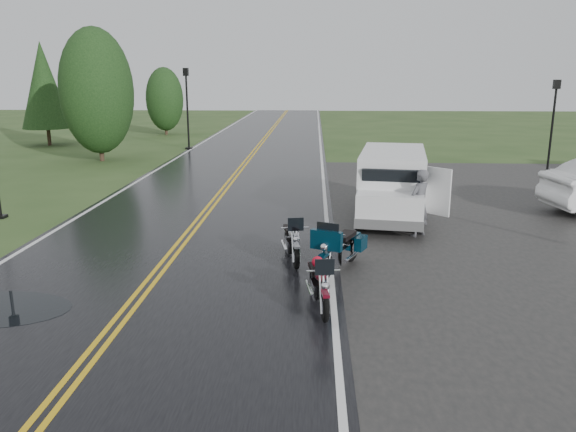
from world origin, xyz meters
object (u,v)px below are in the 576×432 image
object	(u,v)px
motorcycle_red	(325,295)
motorcycle_silver	(296,247)
van_white	(361,195)
lamp_post_far_left	(187,109)
lamp_post_far_right	(552,127)
person_at_van	(419,204)
motorcycle_teal	(325,256)

from	to	relation	value
motorcycle_red	motorcycle_silver	bearing A→B (deg)	94.27
van_white	lamp_post_far_left	bearing A→B (deg)	125.14
motorcycle_red	motorcycle_silver	size ratio (longest dim) A/B	0.97
motorcycle_silver	lamp_post_far_right	size ratio (longest dim) A/B	0.47
motorcycle_red	van_white	bearing A→B (deg)	72.01
motorcycle_silver	van_white	size ratio (longest dim) A/B	0.37
person_at_van	lamp_post_far_right	bearing A→B (deg)	-170.07
motorcycle_teal	lamp_post_far_right	bearing A→B (deg)	78.92
person_at_van	lamp_post_far_left	xyz separation A→B (m)	(-10.24, 18.20, 1.46)
van_white	lamp_post_far_right	world-z (taller)	lamp_post_far_right
motorcycle_silver	lamp_post_far_right	distance (m)	17.24
motorcycle_teal	person_at_van	world-z (taller)	person_at_van
van_white	lamp_post_far_left	xyz separation A→B (m)	(-8.74, 17.64, 1.33)
motorcycle_teal	motorcycle_silver	bearing A→B (deg)	153.26
motorcycle_teal	motorcycle_red	bearing A→B (deg)	-66.61
motorcycle_silver	lamp_post_far_right	world-z (taller)	lamp_post_far_right
motorcycle_silver	person_at_van	world-z (taller)	person_at_van
motorcycle_red	motorcycle_silver	distance (m)	2.79
motorcycle_red	lamp_post_far_right	xyz separation A→B (m)	(10.17, 16.12, 1.51)
motorcycle_teal	lamp_post_far_left	bearing A→B (deg)	133.78
motorcycle_silver	van_white	xyz separation A→B (m)	(1.69, 3.48, 0.46)
motorcycle_silver	lamp_post_far_right	xyz separation A→B (m)	(10.75, 13.40, 1.49)
motorcycle_red	lamp_post_far_left	size ratio (longest dim) A/B	0.40
motorcycle_silver	lamp_post_far_left	world-z (taller)	lamp_post_far_left
lamp_post_far_right	lamp_post_far_left	bearing A→B (deg)	156.56
van_white	person_at_van	distance (m)	1.61
van_white	motorcycle_silver	bearing A→B (deg)	-107.16
motorcycle_teal	lamp_post_far_left	size ratio (longest dim) A/B	0.45
motorcycle_teal	lamp_post_far_left	world-z (taller)	lamp_post_far_left
person_at_van	motorcycle_teal	bearing A→B (deg)	10.93
lamp_post_far_right	van_white	bearing A→B (deg)	-132.41
lamp_post_far_left	lamp_post_far_right	xyz separation A→B (m)	(17.80, -7.72, -0.30)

